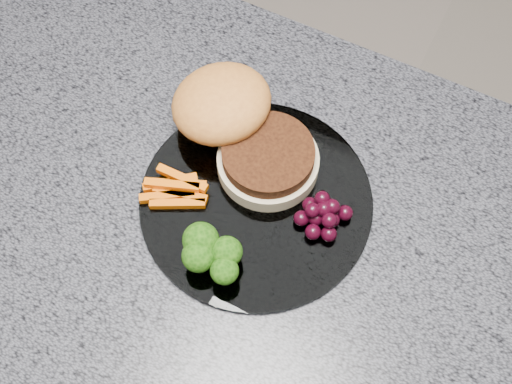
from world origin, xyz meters
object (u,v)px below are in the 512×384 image
plate (256,201)px  burger (238,125)px  grape_bunch (323,215)px  island_cabinet (257,353)px

plate → burger: burger is taller
grape_bunch → plate: bearing=-172.1°
island_cabinet → burger: (-0.08, 0.11, 0.50)m
island_cabinet → grape_bunch: 0.50m
burger → grape_bunch: bearing=-6.9°
burger → island_cabinet: bearing=-38.9°
grape_bunch → island_cabinet: bearing=-132.8°
plate → island_cabinet: bearing=-62.3°
island_cabinet → plate: 0.48m
island_cabinet → burger: burger is taller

